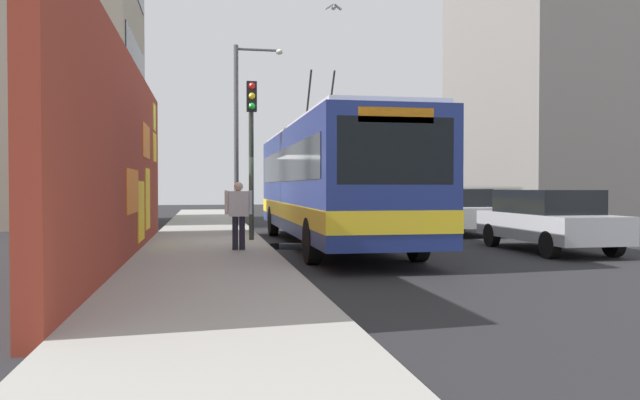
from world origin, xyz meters
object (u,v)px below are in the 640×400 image
object	(u,v)px
pedestrian_at_curb	(239,210)
traffic_light	(251,134)
city_bus	(331,180)
street_lamp	(242,122)
parked_car_silver	(547,219)
parked_car_black	(399,205)
parked_car_white	(455,210)

from	to	relation	value
pedestrian_at_curb	traffic_light	distance (m)	3.39
city_bus	traffic_light	distance (m)	2.59
street_lamp	parked_car_silver	bearing A→B (deg)	-143.06
parked_car_silver	traffic_light	distance (m)	8.27
parked_car_silver	parked_car_black	size ratio (longest dim) A/B	1.07
street_lamp	parked_car_white	bearing A→B (deg)	-117.20
pedestrian_at_curb	street_lamp	world-z (taller)	street_lamp
parked_car_white	street_lamp	xyz separation A→B (m)	(3.72, 7.24, 3.32)
parked_car_silver	street_lamp	world-z (taller)	street_lamp
parked_car_black	traffic_light	distance (m)	12.14
traffic_light	pedestrian_at_curb	bearing A→B (deg)	169.18
city_bus	parked_car_black	world-z (taller)	city_bus
parked_car_silver	street_lamp	bearing A→B (deg)	36.94
pedestrian_at_curb	city_bus	bearing A→B (deg)	-52.83
parked_car_silver	traffic_light	size ratio (longest dim) A/B	0.99
traffic_light	parked_car_silver	bearing A→B (deg)	-112.23
parked_car_silver	pedestrian_at_curb	distance (m)	7.87
parked_car_silver	parked_car_black	xyz separation A→B (m)	(12.38, 0.00, -0.00)
parked_car_silver	parked_car_white	size ratio (longest dim) A/B	1.02
pedestrian_at_curb	street_lamp	distance (m)	9.79
city_bus	street_lamp	bearing A→B (deg)	15.70
city_bus	parked_car_silver	size ratio (longest dim) A/B	2.71
parked_car_silver	street_lamp	distance (m)	12.50
parked_car_silver	traffic_light	bearing A→B (deg)	67.77
parked_car_white	pedestrian_at_curb	xyz separation A→B (m)	(-5.56, 7.86, 0.26)
parked_car_white	parked_car_black	size ratio (longest dim) A/B	1.05
pedestrian_at_curb	traffic_light	bearing A→B (deg)	-10.82
city_bus	pedestrian_at_curb	distance (m)	3.42
traffic_light	parked_car_black	bearing A→B (deg)	-38.10
pedestrian_at_curb	parked_car_white	bearing A→B (deg)	-54.72
parked_car_silver	parked_car_white	distance (m)	5.91
pedestrian_at_curb	traffic_light	size ratio (longest dim) A/B	0.36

